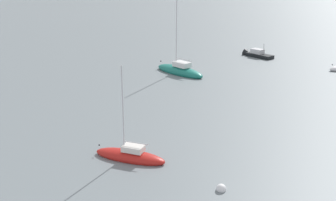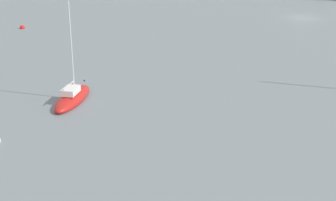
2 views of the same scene
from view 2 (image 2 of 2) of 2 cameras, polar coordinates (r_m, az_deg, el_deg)
The scene contains 3 objects.
ground_plane at distance 70.08m, azimuth 15.18°, elevation 9.14°, with size 500.00×500.00×0.00m, color slate.
sailboat_red_mid at distance 37.45m, azimuth -10.88°, elevation 0.32°, with size 3.00×5.97×7.59m.
mooring_buoy_near at distance 63.54m, azimuth -16.34°, elevation 8.01°, with size 0.60×0.60×0.60m.
Camera 2 is at (-11.44, 67.91, 12.98)m, focal length 53.25 mm.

